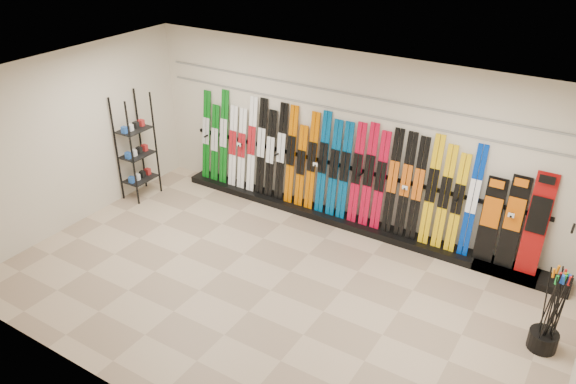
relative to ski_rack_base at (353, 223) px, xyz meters
The scene contains 12 objects.
floor 2.29m from the ski_rack_base, 95.64° to the right, with size 8.00×8.00×0.00m, color gray.
back_wall 1.47m from the ski_rack_base, 135.64° to the left, with size 8.00×8.00×0.00m, color beige.
left_wall 5.01m from the ski_rack_base, 151.65° to the right, with size 5.00×5.00×0.00m, color beige.
ceiling 3.73m from the ski_rack_base, 95.64° to the right, with size 8.00×8.00×0.00m, color silver.
ski_rack_base is the anchor object (origin of this frame).
skis 1.13m from the ski_rack_base, behind, with size 5.36×0.26×1.83m.
snowboards 2.69m from the ski_rack_base, ahead, with size 0.94×0.24×1.59m.
accessory_rack 4.24m from the ski_rack_base, 164.35° to the right, with size 0.40×0.60×2.01m, color black.
pole_bin 3.66m from the ski_rack_base, 22.78° to the right, with size 0.36×0.36×0.25m, color black.
ski_poles 3.73m from the ski_rack_base, 22.96° to the right, with size 0.27×0.32×1.18m.
slatwall_rail_0 1.96m from the ski_rack_base, 138.37° to the left, with size 7.60×0.02×0.03m, color gray.
slatwall_rail_1 2.26m from the ski_rack_base, 138.37° to the left, with size 7.60×0.02×0.03m, color gray.
Camera 1 is at (3.72, -5.47, 5.15)m, focal length 35.00 mm.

